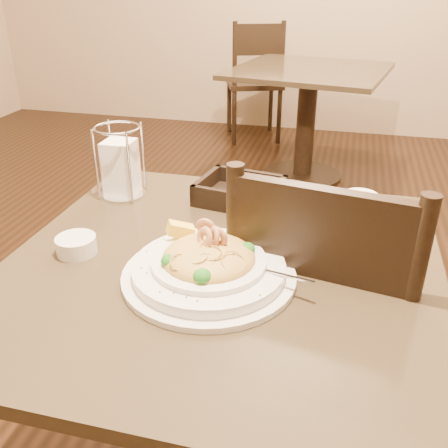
% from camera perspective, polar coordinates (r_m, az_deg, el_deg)
% --- Properties ---
extents(main_table, '(0.90, 0.90, 0.72)m').
position_cam_1_polar(main_table, '(1.18, -0.25, -13.78)').
color(main_table, black).
rests_on(main_table, ground).
extents(background_table, '(1.05, 1.05, 0.72)m').
position_cam_1_polar(background_table, '(3.31, 9.48, 13.27)').
color(background_table, black).
rests_on(background_table, ground).
extents(dining_chair_near, '(0.49, 0.49, 0.93)m').
position_cam_1_polar(dining_chair_near, '(1.26, 11.22, -11.37)').
color(dining_chair_near, black).
rests_on(dining_chair_near, ground).
extents(dining_chair_far, '(0.54, 0.54, 0.93)m').
position_cam_1_polar(dining_chair_far, '(4.11, 3.58, 16.31)').
color(dining_chair_far, black).
rests_on(dining_chair_far, ground).
extents(pasta_bowl, '(0.38, 0.35, 0.11)m').
position_cam_1_polar(pasta_bowl, '(0.98, -1.77, -4.68)').
color(pasta_bowl, white).
rests_on(pasta_bowl, main_table).
extents(drink_glass, '(0.12, 0.12, 0.13)m').
position_cam_1_polar(drink_glass, '(1.11, 14.99, 0.20)').
color(drink_glass, white).
rests_on(drink_glass, main_table).
extents(bread_basket, '(0.23, 0.20, 0.06)m').
position_cam_1_polar(bread_basket, '(1.31, 1.83, 3.49)').
color(bread_basket, black).
rests_on(bread_basket, main_table).
extents(napkin_caddy, '(0.12, 0.12, 0.19)m').
position_cam_1_polar(napkin_caddy, '(1.36, -11.72, 6.47)').
color(napkin_caddy, silver).
rests_on(napkin_caddy, main_table).
extents(side_plate, '(0.17, 0.17, 0.01)m').
position_cam_1_polar(side_plate, '(1.24, 6.36, 1.01)').
color(side_plate, white).
rests_on(side_plate, main_table).
extents(butter_ramekin, '(0.10, 0.10, 0.04)m').
position_cam_1_polar(butter_ramekin, '(1.12, -16.52, -2.33)').
color(butter_ramekin, white).
rests_on(butter_ramekin, main_table).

